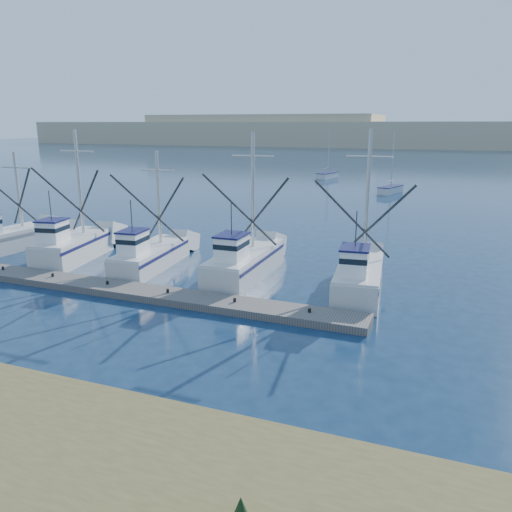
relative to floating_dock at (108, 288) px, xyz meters
The scene contains 6 objects.
ground 11.10m from the floating_dock, 35.40° to the right, with size 500.00×500.00×0.00m, color #0D233D.
floating_dock is the anchor object (origin of this frame).
dune_ridge 203.83m from the floating_dock, 87.46° to the left, with size 360.00×60.00×10.00m, color tan.
trawler_fleet 4.99m from the floating_dock, 89.52° to the left, with size 29.71×8.47×9.04m.
sailboat_near 49.67m from the floating_dock, 77.68° to the left, with size 3.04×5.43×8.10m.
sailboat_far 64.86m from the floating_dock, 91.73° to the left, with size 2.95×5.77×8.10m.
Camera 1 is at (8.62, -16.03, 9.34)m, focal length 35.00 mm.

